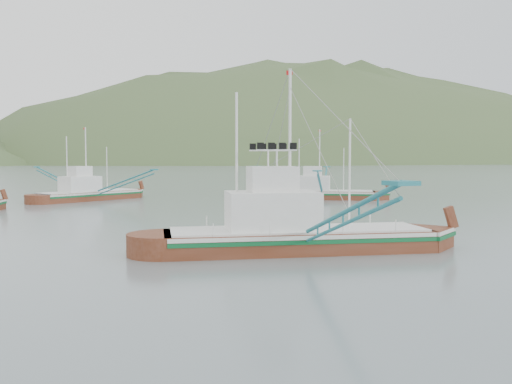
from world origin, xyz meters
name	(u,v)px	position (x,y,z in m)	size (l,w,h in m)	color
ground	(298,256)	(0.00, 0.00, 0.00)	(1200.00, 1200.00, 0.00)	slate
main_boat	(295,216)	(0.53, 1.39, 2.07)	(15.96, 27.55, 11.31)	#5C2713
bg_boat_right	(322,183)	(21.74, 35.75, 2.03)	(16.46, 21.61, 9.61)	#5C2713
bg_boat_far	(89,184)	(-5.98, 45.46, 2.04)	(15.25, 22.52, 9.79)	#5C2713
headland_right	(317,162)	(240.00, 430.00, 0.00)	(684.00, 432.00, 306.00)	#41582D
ridge_distant	(65,161)	(30.00, 560.00, 0.00)	(960.00, 400.00, 240.00)	slate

